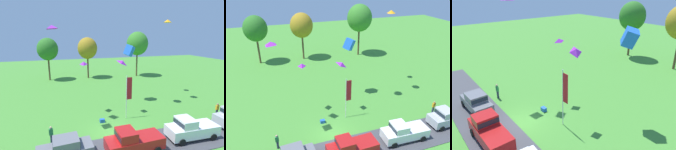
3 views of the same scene
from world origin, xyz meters
The scene contains 16 objects.
ground_plane centered at (0.00, 0.00, 0.00)m, with size 120.00×120.00×0.00m, color #478E33.
car_pickup_by_flagpole centered at (0.66, -3.33, 1.11)m, with size 5.05×2.16×2.14m.
car_pickup_far_end centered at (6.85, -3.02, 1.11)m, with size 5.07×2.21×2.14m.
car_pickup_mid_row centered at (13.35, -2.45, 1.11)m, with size 5.01×2.06×2.14m.
person_on_lawn centered at (13.43, 0.00, 0.88)m, with size 0.36×0.24×1.71m.
person_watching_sky centered at (-6.02, 0.07, 0.88)m, with size 0.36×0.24×1.71m.
tree_right_of_center centered at (-7.19, 25.22, 6.91)m, with size 4.45×4.45×9.39m.
tree_far_left centered at (1.45, 24.83, 6.97)m, with size 4.48×4.48×9.46m.
tree_far_right centered at (13.28, 23.41, 7.94)m, with size 5.10×5.10×10.77m.
flag_banner centered at (2.69, 2.74, 3.41)m, with size 0.71×0.08×5.38m.
cooler_box centered at (-0.55, 2.62, 0.20)m, with size 0.56×0.40×0.40m, color blue.
kite_diamond_trailing_tail centered at (2.47, 4.14, 6.71)m, with size 0.79×1.05×0.36m, color purple.
kite_diamond_high_left centered at (-2.06, 5.70, 6.56)m, with size 0.73×0.84×0.35m, color purple.
kite_diamond_low_drifter centered at (-5.35, 1.96, 10.61)m, with size 1.03×0.93×0.34m, color purple.
kite_box_over_trees centered at (4.86, 8.02, 7.72)m, with size 1.04×1.04×1.46m, color blue.
kite_delta_high_right centered at (10.21, 6.98, 11.86)m, with size 1.12×1.12×0.40m, color orange.
Camera 2 is at (-5.78, -18.19, 16.49)m, focal length 35.00 mm.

